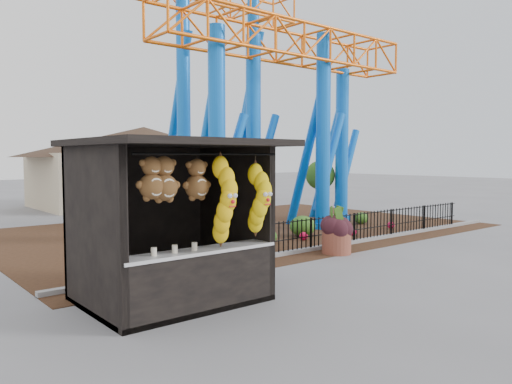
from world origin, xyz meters
TOP-DOWN VIEW (x-y plane):
  - ground at (0.00, 0.00)m, footprint 120.00×120.00m
  - mulch_bed at (4.00, 8.00)m, footprint 18.00×12.00m
  - curb at (4.00, 3.00)m, footprint 18.00×0.18m
  - prize_booth at (-3.01, 0.90)m, footprint 3.50×3.40m
  - picket_fence at (4.90, 3.00)m, footprint 12.20×0.06m
  - roller_coaster at (5.12, 8.23)m, footprint 11.00×6.37m
  - terracotta_planter at (3.09, 2.26)m, footprint 1.04×1.04m
  - planter_foliage at (3.09, 2.26)m, footprint 0.70×0.70m
  - potted_plant at (3.66, 2.70)m, footprint 0.87×0.79m
  - landscaping at (4.50, 5.71)m, footprint 8.12×3.60m
  - pavilion at (6.00, 20.00)m, footprint 15.00×15.00m

SIDE VIEW (x-z plane):
  - ground at x=0.00m, z-range 0.00..0.00m
  - mulch_bed at x=4.00m, z-range 0.00..0.02m
  - curb at x=4.00m, z-range 0.00..0.12m
  - landscaping at x=4.50m, z-range -0.04..0.69m
  - terracotta_planter at x=3.09m, z-range 0.00..0.65m
  - potted_plant at x=3.66m, z-range 0.00..0.83m
  - picket_fence at x=4.90m, z-range 0.00..1.00m
  - planter_foliage at x=3.09m, z-range 0.65..1.29m
  - prize_booth at x=-3.01m, z-range -0.03..3.09m
  - pavilion at x=6.00m, z-range 0.67..5.47m
  - roller_coaster at x=5.12m, z-range 1.03..11.85m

